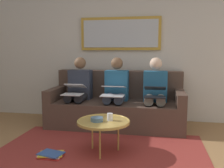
{
  "coord_description": "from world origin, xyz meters",
  "views": [
    {
      "loc": [
        -0.69,
        2.0,
        1.24
      ],
      "look_at": [
        0.0,
        -1.7,
        0.75
      ],
      "focal_mm": 40.41,
      "sensor_mm": 36.0,
      "label": 1
    }
  ],
  "objects": [
    {
      "name": "person_middle",
      "position": [
        0.0,
        -2.05,
        0.61
      ],
      "size": [
        0.38,
        0.58,
        1.14
      ],
      "color": "#235B84",
      "rests_on": "couch"
    },
    {
      "name": "magazine_stack",
      "position": [
        0.55,
        -0.67,
        0.03
      ],
      "size": [
        0.32,
        0.27,
        0.04
      ],
      "color": "red",
      "rests_on": "ground_plane"
    },
    {
      "name": "person_right",
      "position": [
        0.64,
        -2.05,
        0.61
      ],
      "size": [
        0.38,
        0.58,
        1.14
      ],
      "color": "#2D3342",
      "rests_on": "couch"
    },
    {
      "name": "person_left",
      "position": [
        -0.64,
        -2.05,
        0.61
      ],
      "size": [
        0.38,
        0.58,
        1.14
      ],
      "color": "#235B84",
      "rests_on": "couch"
    },
    {
      "name": "laptop_white",
      "position": [
        0.64,
        -1.82,
        0.63
      ],
      "size": [
        0.32,
        0.38,
        0.17
      ],
      "color": "white"
    },
    {
      "name": "couch",
      "position": [
        0.0,
        -2.12,
        0.31
      ],
      "size": [
        2.2,
        0.9,
        0.9
      ],
      "color": "#4C382D",
      "rests_on": "ground_plane"
    },
    {
      "name": "laptop_silver",
      "position": [
        0.0,
        -1.81,
        0.63
      ],
      "size": [
        0.35,
        0.37,
        0.15
      ],
      "color": "silver"
    },
    {
      "name": "bowl",
      "position": [
        0.03,
        -0.86,
        0.43
      ],
      "size": [
        0.15,
        0.15,
        0.05
      ],
      "primitive_type": "cylinder",
      "color": "slate",
      "rests_on": "coffee_table"
    },
    {
      "name": "framed_mirror",
      "position": [
        0.0,
        -2.51,
        1.55
      ],
      "size": [
        1.43,
        0.05,
        0.58
      ],
      "color": "#B7892D"
    },
    {
      "name": "coffee_table",
      "position": [
        -0.04,
        -0.9,
        0.39
      ],
      "size": [
        0.64,
        0.64,
        0.41
      ],
      "color": "tan",
      "rests_on": "ground_plane"
    },
    {
      "name": "area_rug",
      "position": [
        0.0,
        -0.85,
        0.0
      ],
      "size": [
        2.6,
        1.8,
        0.01
      ],
      "primitive_type": "cube",
      "color": "maroon",
      "rests_on": "ground_plane"
    },
    {
      "name": "cup",
      "position": [
        -0.12,
        -0.93,
        0.45
      ],
      "size": [
        0.07,
        0.07,
        0.09
      ],
      "primitive_type": "cylinder",
      "color": "silver",
      "rests_on": "coffee_table"
    },
    {
      "name": "wall_rear",
      "position": [
        0.0,
        -2.6,
        1.3
      ],
      "size": [
        6.0,
        0.12,
        2.6
      ],
      "primitive_type": "cube",
      "color": "beige",
      "rests_on": "ground_plane"
    },
    {
      "name": "laptop_black",
      "position": [
        -0.64,
        -1.81,
        0.63
      ],
      "size": [
        0.32,
        0.36,
        0.16
      ],
      "color": "black"
    }
  ]
}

